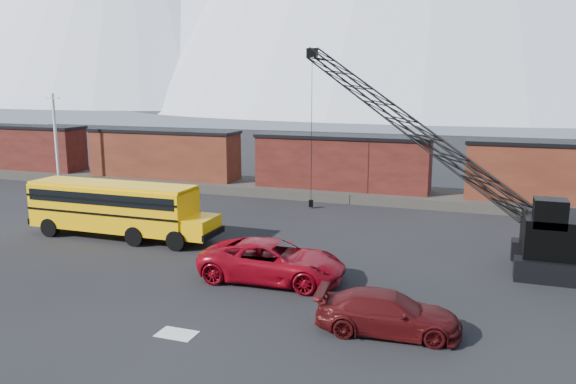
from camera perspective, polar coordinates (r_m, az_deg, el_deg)
name	(u,v)px	position (r m, az deg, el deg)	size (l,w,h in m)	color
ground	(215,294)	(24.51, -7.44, -10.20)	(160.00, 160.00, 0.00)	black
gravel_berm	(341,193)	(44.42, 5.44, -0.05)	(120.00, 5.00, 0.70)	#454038
boxcar_west_far	(20,147)	(60.28, -25.57, 4.15)	(13.70, 3.10, 4.17)	#591C19
boxcar_west_near	(164,154)	(50.30, -12.51, 3.81)	(13.70, 3.10, 4.17)	#471D14
boxcar_mid	(342,162)	(44.02, 5.50, 3.03)	(13.70, 3.10, 4.17)	#591C19
boxcar_east_near	(569,173)	(43.10, 26.61, 1.74)	(13.70, 3.10, 4.17)	#471D14
utility_pole	(56,139)	(51.77, -22.51, 4.98)	(1.40, 0.24, 8.00)	silver
snow_patch	(177,334)	(21.07, -11.24, -13.95)	(1.40, 0.90, 0.02)	silver
school_bus	(118,207)	(33.73, -16.90, -1.52)	(11.65, 2.65, 3.19)	#FFB605
red_pickup	(273,261)	(25.58, -1.56, -7.00)	(3.05, 6.62, 1.84)	maroon
maroon_suv	(388,313)	(20.83, 10.12, -11.99)	(2.10, 5.16, 1.50)	#470C0E
crawler_crane	(406,123)	(33.25, 11.91, 6.86)	(19.13, 12.04, 11.37)	black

